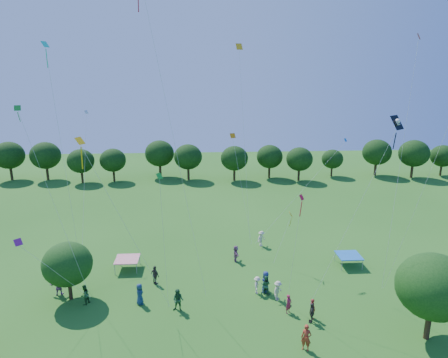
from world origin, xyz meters
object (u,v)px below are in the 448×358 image
tent_red_stripe (127,259)px  tent_blue (349,255)px  red_high_kite (150,26)px  near_tree_north (67,264)px  pirate_kite (395,128)px  near_tree_east (434,287)px

tent_red_stripe → tent_blue: size_ratio=1.00×
tent_blue → red_high_kite: size_ratio=0.09×
red_high_kite → tent_red_stripe: bearing=119.9°
tent_red_stripe → near_tree_north: bearing=-127.5°
tent_red_stripe → red_high_kite: red_high_kite is taller
tent_red_stripe → pirate_kite: size_ratio=0.16×
tent_red_stripe → red_high_kite: bearing=-60.1°
near_tree_east → tent_red_stripe: near_tree_east is taller
near_tree_east → red_high_kite: 25.99m
tent_blue → red_high_kite: 27.37m
tent_red_stripe → tent_blue: 21.34m
near_tree_north → red_high_kite: red_high_kite is taller
near_tree_east → tent_blue: 11.68m
tent_red_stripe → red_high_kite: size_ratio=0.09×
red_high_kite → pirate_kite: bearing=-6.4°
near_tree_east → pirate_kite: 11.17m
tent_blue → pirate_kite: bearing=-96.5°
near_tree_east → tent_red_stripe: (-22.84, 11.69, -3.04)m
tent_blue → red_high_kite: (-17.44, -6.28, 20.14)m
near_tree_north → tent_red_stripe: near_tree_north is taller
tent_blue → red_high_kite: red_high_kite is taller
near_tree_east → near_tree_north: bearing=165.9°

